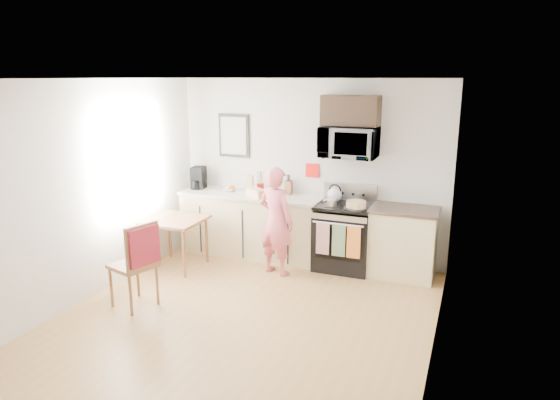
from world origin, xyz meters
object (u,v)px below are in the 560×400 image
at_px(cake, 356,205).
at_px(dining_table, 175,224).
at_px(microwave, 349,142).
at_px(person, 276,221).
at_px(chair, 140,255).
at_px(range, 344,238).

bearing_deg(cake, dining_table, -165.15).
distance_m(microwave, dining_table, 2.64).
distance_m(person, dining_table, 1.43).
height_order(person, chair, person).
bearing_deg(dining_table, person, 12.08).
xyz_separation_m(range, chair, (-1.82, -2.11, 0.23)).
bearing_deg(dining_table, range, 20.52).
xyz_separation_m(range, microwave, (-0.00, 0.10, 1.32)).
height_order(microwave, dining_table, microwave).
distance_m(dining_table, cake, 2.50).
bearing_deg(chair, microwave, 66.77).
bearing_deg(cake, chair, -136.33).
xyz_separation_m(chair, cake, (2.02, 1.93, 0.31)).
bearing_deg(dining_table, cake, 14.85).
distance_m(person, chair, 1.89).
xyz_separation_m(dining_table, chair, (0.38, -1.29, 0.05)).
distance_m(range, dining_table, 2.36).
distance_m(range, cake, 0.60).
bearing_deg(person, microwave, -124.64).
relative_size(range, microwave, 1.53).
distance_m(range, chair, 2.80).
relative_size(person, chair, 1.43).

